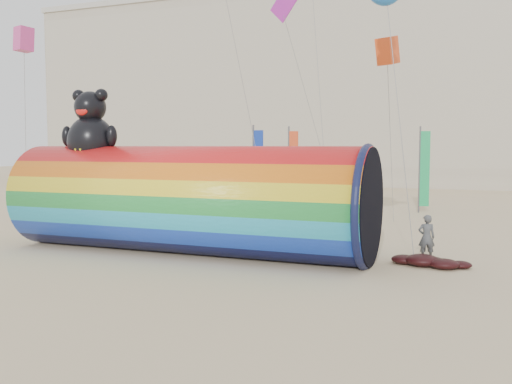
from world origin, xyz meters
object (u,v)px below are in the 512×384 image
at_px(windsock_assembly, 187,197).
at_px(kite_handler, 427,237).
at_px(fabric_bundle, 429,261).
at_px(hotel_building, 300,91).

bearing_deg(windsock_assembly, kite_handler, 12.71).
bearing_deg(fabric_bundle, kite_handler, 99.59).
relative_size(hotel_building, windsock_assembly, 4.37).
height_order(hotel_building, kite_handler, hotel_building).
distance_m(windsock_assembly, fabric_bundle, 8.94).
relative_size(windsock_assembly, kite_handler, 8.57).
distance_m(windsock_assembly, kite_handler, 8.81).
bearing_deg(kite_handler, fabric_bundle, 82.13).
bearing_deg(hotel_building, kite_handler, -66.81).
distance_m(hotel_building, kite_handler, 47.03).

